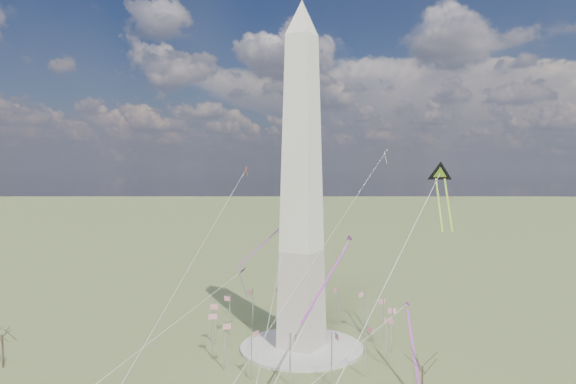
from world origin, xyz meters
The scene contains 13 objects.
ground centered at (0.00, 0.00, 0.00)m, with size 2000.00×2000.00×0.00m, color #42562B.
plaza centered at (0.00, 0.00, 0.40)m, with size 36.00×36.00×0.80m, color #AAA69C.
washington_monument centered at (0.00, 0.00, 47.95)m, with size 15.56×15.56×100.00m.
flagpole_ring centered at (0.00, 0.00, 7.27)m, with size 54.40×54.40×13.00m.
tree_near centered at (40.38, -17.69, 9.23)m, with size 7.40×7.40×12.95m.
tree_far centered at (-61.48, -52.43, 9.36)m, with size 7.50×7.50×13.13m.
kite_delta_black centered at (35.65, 15.92, 50.46)m, with size 12.02×21.65×17.71m.
kite_diamond_purple centered at (-27.91, 9.72, 17.56)m, with size 1.97×3.34×10.65m.
kite_streamer_left centered at (19.95, -20.13, 29.80)m, with size 2.29×24.24×16.64m.
kite_streamer_mid centered at (-10.69, 0.56, 32.67)m, with size 7.65×19.86×14.10m.
kite_streamer_right centered at (33.40, -3.30, 11.49)m, with size 10.06×19.71×14.53m.
kite_small_red centered at (-43.17, 34.45, 52.62)m, with size 1.29×1.46×3.97m.
kite_small_white centered at (10.39, 42.14, 58.19)m, with size 1.34×2.12×5.14m.
Camera 1 is at (70.93, -129.96, 52.48)m, focal length 32.00 mm.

